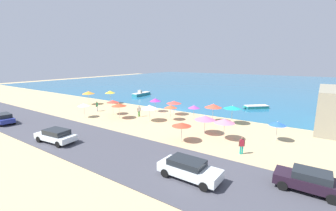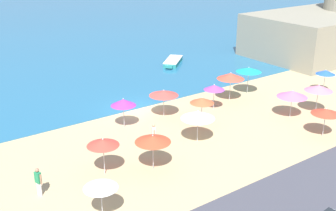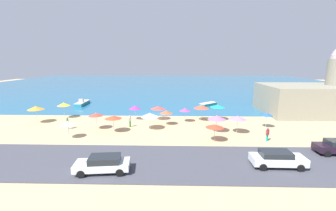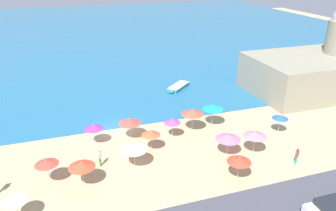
{
  "view_description": "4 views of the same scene",
  "coord_description": "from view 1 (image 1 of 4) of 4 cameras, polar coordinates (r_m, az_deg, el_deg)",
  "views": [
    {
      "loc": [
        20.04,
        -31.92,
        8.51
      ],
      "look_at": [
        0.79,
        -3.76,
        1.62
      ],
      "focal_mm": 24.0,
      "sensor_mm": 36.0,
      "label": 1
    },
    {
      "loc": [
        -16.86,
        -28.35,
        13.12
      ],
      "look_at": [
        0.03,
        -4.75,
        1.85
      ],
      "focal_mm": 45.0,
      "sensor_mm": 36.0,
      "label": 2
    },
    {
      "loc": [
        3.7,
        -37.48,
        9.26
      ],
      "look_at": [
        2.6,
        1.98,
        1.45
      ],
      "focal_mm": 24.0,
      "sensor_mm": 36.0,
      "label": 3
    },
    {
      "loc": [
        -4.61,
        -32.57,
        17.32
      ],
      "look_at": [
        6.66,
        1.51,
        1.29
      ],
      "focal_mm": 35.0,
      "sensor_mm": 36.0,
      "label": 4
    }
  ],
  "objects": [
    {
      "name": "beach_umbrella_10",
      "position": [
        24.98,
        14.15,
        -3.8
      ],
      "size": [
        2.25,
        2.25,
        2.4
      ],
      "color": "#B2B2B7",
      "rests_on": "ground_plane"
    },
    {
      "name": "ground_plane",
      "position": [
        38.64,
        2.18,
        -1.32
      ],
      "size": [
        160.0,
        160.0,
        0.0
      ],
      "primitive_type": "plane",
      "color": "tan"
    },
    {
      "name": "skiff_nearshore",
      "position": [
        55.3,
        -6.76,
        2.95
      ],
      "size": [
        1.75,
        5.79,
        1.39
      ],
      "color": "teal",
      "rests_on": "sea"
    },
    {
      "name": "beach_umbrella_4",
      "position": [
        26.46,
        9.37,
        -3.08
      ],
      "size": [
        2.4,
        2.4,
        2.28
      ],
      "color": "#B2B2B7",
      "rests_on": "ground_plane"
    },
    {
      "name": "coastal_road",
      "position": [
        25.84,
        -19.88,
        -8.46
      ],
      "size": [
        80.0,
        8.0,
        0.06
      ],
      "primitive_type": "cube",
      "color": "#42434C",
      "rests_on": "ground_plane"
    },
    {
      "name": "beach_umbrella_13",
      "position": [
        36.69,
        -13.88,
        1.03
      ],
      "size": [
        1.95,
        1.95,
        2.38
      ],
      "color": "#B2B2B7",
      "rests_on": "ground_plane"
    },
    {
      "name": "beach_umbrella_7",
      "position": [
        33.91,
        -12.34,
        0.19
      ],
      "size": [
        2.21,
        2.21,
        2.34
      ],
      "color": "#B2B2B7",
      "rests_on": "ground_plane"
    },
    {
      "name": "bather_1",
      "position": [
        21.95,
        18.22,
        -9.41
      ],
      "size": [
        0.48,
        0.39,
        1.64
      ],
      "color": "#12AD9A",
      "rests_on": "ground_plane"
    },
    {
      "name": "beach_umbrella_0",
      "position": [
        32.35,
        6.61,
        -0.33
      ],
      "size": [
        1.75,
        1.75,
        2.25
      ],
      "color": "#B2B2B7",
      "rests_on": "ground_plane"
    },
    {
      "name": "beach_umbrella_11",
      "position": [
        45.99,
        -14.51,
        3.35
      ],
      "size": [
        2.0,
        2.0,
        2.67
      ],
      "color": "#B2B2B7",
      "rests_on": "ground_plane"
    },
    {
      "name": "beach_umbrella_8",
      "position": [
        31.36,
        16.02,
        -0.43
      ],
      "size": [
        2.34,
        2.34,
        2.58
      ],
      "color": "#B2B2B7",
      "rests_on": "ground_plane"
    },
    {
      "name": "parked_car_1",
      "position": [
        17.94,
        32.07,
        -15.77
      ],
      "size": [
        3.96,
        1.84,
        1.45
      ],
      "color": "black",
      "rests_on": "coastal_road"
    },
    {
      "name": "parked_car_0",
      "position": [
        37.78,
        -36.27,
        -2.61
      ],
      "size": [
        4.33,
        2.18,
        1.4
      ],
      "color": "navy",
      "rests_on": "coastal_road"
    },
    {
      "name": "beach_umbrella_15",
      "position": [
        31.79,
        -4.71,
        -0.36
      ],
      "size": [
        2.39,
        2.39,
        2.38
      ],
      "color": "#B2B2B7",
      "rests_on": "ground_plane"
    },
    {
      "name": "beach_umbrella_12",
      "position": [
        23.7,
        3.47,
        -4.8
      ],
      "size": [
        2.07,
        2.07,
        2.16
      ],
      "color": "#B2B2B7",
      "rests_on": "ground_plane"
    },
    {
      "name": "skiff_offshore",
      "position": [
        43.14,
        21.46,
        -0.32
      ],
      "size": [
        4.12,
        3.88,
        0.55
      ],
      "color": "teal",
      "rests_on": "sea"
    },
    {
      "name": "beach_umbrella_3",
      "position": [
        46.33,
        -19.58,
        3.11
      ],
      "size": [
        2.35,
        2.35,
        2.68
      ],
      "color": "#B2B2B7",
      "rests_on": "ground_plane"
    },
    {
      "name": "beach_umbrella_5",
      "position": [
        26.48,
        26.04,
        -4.16
      ],
      "size": [
        1.73,
        1.73,
        2.19
      ],
      "color": "#B2B2B7",
      "rests_on": "ground_plane"
    },
    {
      "name": "parked_car_3",
      "position": [
        26.39,
        -26.61,
        -6.8
      ],
      "size": [
        4.7,
        2.37,
        1.41
      ],
      "color": "silver",
      "rests_on": "coastal_road"
    },
    {
      "name": "beach_umbrella_1",
      "position": [
        31.92,
        11.41,
        -0.06
      ],
      "size": [
        2.39,
        2.39,
        2.61
      ],
      "color": "#B2B2B7",
      "rests_on": "ground_plane"
    },
    {
      "name": "beach_umbrella_6",
      "position": [
        35.48,
        1.51,
        0.82
      ],
      "size": [
        2.35,
        2.35,
        2.27
      ],
      "color": "#B2B2B7",
      "rests_on": "ground_plane"
    },
    {
      "name": "sea",
      "position": [
        89.61,
        21.37,
        5.19
      ],
      "size": [
        150.0,
        110.0,
        0.05
      ],
      "primitive_type": "cube",
      "color": "#24658D",
      "rests_on": "ground_plane"
    },
    {
      "name": "parked_car_2",
      "position": [
        16.9,
        5.29,
        -15.66
      ],
      "size": [
        4.62,
        1.95,
        1.44
      ],
      "color": "silver",
      "rests_on": "coastal_road"
    },
    {
      "name": "beach_umbrella_9",
      "position": [
        32.24,
        0.69,
        -0.28
      ],
      "size": [
        1.85,
        1.85,
        2.26
      ],
      "color": "#B2B2B7",
      "rests_on": "ground_plane"
    },
    {
      "name": "bather_2",
      "position": [
        39.96,
        -17.63,
        -0.03
      ],
      "size": [
        0.33,
        0.54,
        1.7
      ],
      "color": "silver",
      "rests_on": "ground_plane"
    },
    {
      "name": "beach_umbrella_2",
      "position": [
        37.55,
        -3.26,
        1.45
      ],
      "size": [
        1.91,
        1.91,
        2.35
      ],
      "color": "#B2B2B7",
      "rests_on": "ground_plane"
    },
    {
      "name": "beach_umbrella_14",
      "position": [
        36.04,
        -20.61,
        0.17
      ],
      "size": [
        1.76,
        1.76,
        2.22
      ],
      "color": "#B2B2B7",
      "rests_on": "ground_plane"
    },
    {
      "name": "bather_0",
      "position": [
        34.69,
        -7.39,
        -1.23
      ],
      "size": [
        0.35,
        0.53,
        1.74
      ],
      "color": "green",
      "rests_on": "ground_plane"
    }
  ]
}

